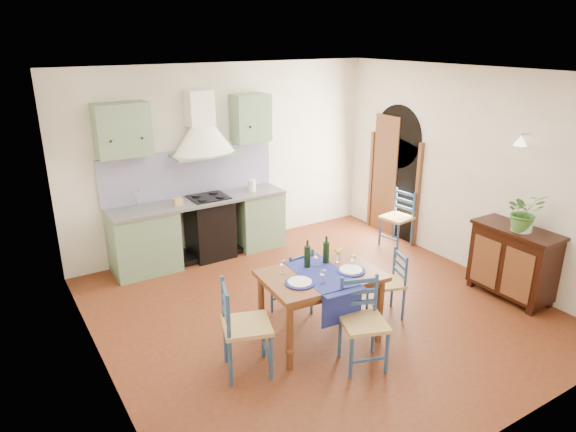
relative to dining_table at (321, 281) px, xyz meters
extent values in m
plane|color=#4D1D10|center=(0.35, 0.53, -0.70)|extent=(5.00, 5.00, 0.00)
cube|color=silver|center=(0.35, 3.03, 0.70)|extent=(5.00, 0.04, 2.80)
cube|color=slate|center=(-1.10, 2.72, -0.26)|extent=(0.90, 0.60, 0.88)
cube|color=slate|center=(0.70, 2.72, -0.26)|extent=(0.70, 0.60, 0.88)
cube|color=black|center=(-0.10, 2.72, -0.26)|extent=(0.60, 0.58, 0.88)
cube|color=gray|center=(-0.25, 2.72, 0.20)|extent=(2.60, 0.64, 0.04)
cube|color=silver|center=(-1.10, 2.72, 0.20)|extent=(0.45, 0.40, 0.03)
cylinder|color=silver|center=(-1.10, 2.90, 0.35)|extent=(0.02, 0.02, 0.26)
cube|color=black|center=(-0.10, 2.72, 0.23)|extent=(0.55, 0.48, 0.02)
cube|color=black|center=(-0.25, 2.77, -0.66)|extent=(2.60, 0.50, 0.08)
cube|color=#0E0A59|center=(-0.25, 2.99, 0.56)|extent=(2.65, 0.05, 0.68)
cube|color=slate|center=(-1.20, 2.85, 1.30)|extent=(0.70, 0.34, 0.70)
cube|color=slate|center=(0.70, 2.85, 1.30)|extent=(0.55, 0.34, 0.70)
cone|color=white|center=(-0.10, 2.78, 1.05)|extent=(0.96, 0.96, 0.40)
cube|color=white|center=(-0.10, 2.87, 1.50)|extent=(0.36, 0.30, 0.50)
cube|color=silver|center=(2.85, 0.53, 0.70)|extent=(0.04, 5.00, 2.80)
cube|color=black|center=(2.84, 1.93, 0.13)|extent=(0.03, 1.00, 1.65)
cylinder|color=black|center=(2.84, 1.93, 0.95)|extent=(0.03, 1.00, 1.00)
cube|color=brown|center=(2.81, 1.39, 0.13)|extent=(0.06, 0.06, 1.65)
cube|color=brown|center=(2.81, 2.47, 0.13)|extent=(0.06, 0.06, 1.65)
cube|color=brown|center=(2.82, 2.15, 0.28)|extent=(0.04, 0.55, 1.96)
cylinder|color=silver|center=(2.79, -0.29, 1.35)|extent=(0.15, 0.04, 0.04)
cone|color=#FFEDC6|center=(2.69, -0.29, 1.28)|extent=(0.16, 0.16, 0.12)
cube|color=silver|center=(-2.15, 0.53, 0.70)|extent=(0.04, 5.00, 2.80)
cube|color=white|center=(0.35, 0.53, 2.11)|extent=(5.00, 5.00, 0.01)
cube|color=brown|center=(0.00, 0.01, 0.06)|extent=(1.31, 0.93, 0.05)
cube|color=brown|center=(0.00, 0.01, 0.00)|extent=(1.17, 0.79, 0.08)
cylinder|color=brown|center=(-0.58, -0.29, -0.33)|extent=(0.07, 0.07, 0.74)
cylinder|color=brown|center=(-0.52, 0.39, -0.33)|extent=(0.07, 0.07, 0.74)
cylinder|color=brown|center=(0.51, -0.38, -0.33)|extent=(0.07, 0.07, 0.74)
cylinder|color=brown|center=(0.57, 0.30, -0.33)|extent=(0.07, 0.07, 0.74)
cube|color=navy|center=(-0.01, -0.05, 0.09)|extent=(0.54, 0.97, 0.01)
cube|color=navy|center=(-0.04, -0.42, -0.09)|extent=(0.47, 0.05, 0.38)
cylinder|color=navy|center=(-0.32, -0.07, 0.10)|extent=(0.31, 0.31, 0.01)
cylinder|color=white|center=(-0.32, -0.07, 0.11)|extent=(0.25, 0.25, 0.01)
cylinder|color=navy|center=(0.30, -0.12, 0.10)|extent=(0.31, 0.31, 0.01)
cylinder|color=white|center=(0.30, -0.12, 0.11)|extent=(0.25, 0.25, 0.01)
cylinder|color=black|center=(-0.04, 0.22, 0.25)|extent=(0.07, 0.07, 0.32)
cylinder|color=black|center=(0.20, 0.20, 0.25)|extent=(0.07, 0.07, 0.32)
cylinder|color=white|center=(0.32, 0.13, 0.15)|extent=(0.05, 0.05, 0.10)
sphere|color=yellow|center=(0.32, 0.13, 0.24)|extent=(0.10, 0.10, 0.10)
cylinder|color=navy|center=(-0.15, -0.73, -0.46)|extent=(0.04, 0.04, 0.47)
cylinder|color=navy|center=(-0.03, -0.39, -0.24)|extent=(0.04, 0.04, 0.92)
cylinder|color=navy|center=(0.19, -0.86, -0.46)|extent=(0.04, 0.04, 0.47)
cylinder|color=navy|center=(0.32, -0.51, -0.24)|extent=(0.04, 0.04, 0.92)
cube|color=tan|center=(0.08, -0.62, -0.21)|extent=(0.55, 0.55, 0.04)
cube|color=navy|center=(0.15, -0.45, -0.09)|extent=(0.37, 0.16, 0.05)
cube|color=navy|center=(0.15, -0.45, 0.04)|extent=(0.37, 0.16, 0.05)
cube|color=navy|center=(0.15, -0.45, 0.16)|extent=(0.37, 0.16, 0.05)
cube|color=navy|center=(0.02, -0.79, -0.52)|extent=(0.36, 0.15, 0.03)
cylinder|color=navy|center=(0.16, 0.82, -0.48)|extent=(0.03, 0.03, 0.43)
cylinder|color=navy|center=(0.22, 0.48, -0.28)|extent=(0.03, 0.03, 0.85)
cylinder|color=navy|center=(-0.17, 0.76, -0.48)|extent=(0.03, 0.03, 0.43)
cylinder|color=navy|center=(-0.12, 0.43, -0.28)|extent=(0.03, 0.03, 0.85)
cube|color=tan|center=(0.02, 0.62, -0.25)|extent=(0.45, 0.45, 0.04)
cube|color=navy|center=(0.05, 0.46, -0.13)|extent=(0.36, 0.08, 0.04)
cube|color=navy|center=(0.05, 0.46, -0.02)|extent=(0.36, 0.08, 0.04)
cube|color=navy|center=(0.05, 0.46, 0.09)|extent=(0.36, 0.08, 0.04)
cube|color=navy|center=(0.00, 0.79, -0.53)|extent=(0.34, 0.08, 0.02)
cylinder|color=navy|center=(-0.83, -0.34, -0.45)|extent=(0.04, 0.04, 0.50)
cylinder|color=navy|center=(-1.20, -0.22, -0.21)|extent=(0.04, 0.04, 0.98)
cylinder|color=navy|center=(-0.70, 0.03, -0.45)|extent=(0.04, 0.04, 0.50)
cylinder|color=navy|center=(-1.07, 0.16, -0.21)|extent=(0.04, 0.04, 0.98)
cube|color=tan|center=(-0.95, -0.09, -0.18)|extent=(0.58, 0.58, 0.04)
cube|color=navy|center=(-1.13, -0.03, -0.05)|extent=(0.16, 0.40, 0.05)
cube|color=navy|center=(-1.13, -0.03, 0.08)|extent=(0.16, 0.40, 0.05)
cube|color=navy|center=(-1.13, -0.03, 0.21)|extent=(0.16, 0.40, 0.05)
cube|color=navy|center=(-0.76, -0.15, -0.50)|extent=(0.15, 0.38, 0.03)
cylinder|color=navy|center=(0.85, 0.21, -0.49)|extent=(0.03, 0.03, 0.41)
cylinder|color=navy|center=(1.16, 0.11, -0.30)|extent=(0.03, 0.03, 0.80)
cylinder|color=navy|center=(0.75, -0.09, -0.49)|extent=(0.03, 0.03, 0.41)
cylinder|color=navy|center=(1.05, -0.20, -0.30)|extent=(0.03, 0.03, 0.80)
cube|color=tan|center=(0.95, 0.01, -0.28)|extent=(0.47, 0.47, 0.04)
cube|color=navy|center=(1.10, -0.04, -0.16)|extent=(0.13, 0.33, 0.04)
cube|color=navy|center=(1.10, -0.04, -0.06)|extent=(0.13, 0.33, 0.04)
cube|color=navy|center=(1.10, -0.04, 0.05)|extent=(0.13, 0.33, 0.04)
cube|color=navy|center=(0.80, 0.06, -0.54)|extent=(0.13, 0.31, 0.02)
cylinder|color=navy|center=(2.35, 1.68, -0.47)|extent=(0.04, 0.04, 0.45)
cylinder|color=navy|center=(2.70, 1.73, -0.26)|extent=(0.04, 0.04, 0.88)
cylinder|color=navy|center=(2.40, 1.33, -0.47)|extent=(0.04, 0.04, 0.45)
cylinder|color=navy|center=(2.75, 1.38, -0.26)|extent=(0.04, 0.04, 0.88)
cube|color=tan|center=(2.55, 1.53, -0.23)|extent=(0.47, 0.47, 0.04)
cube|color=navy|center=(2.73, 1.55, -0.11)|extent=(0.08, 0.37, 0.04)
cube|color=navy|center=(2.73, 1.55, 0.01)|extent=(0.08, 0.37, 0.04)
cube|color=navy|center=(2.73, 1.55, 0.12)|extent=(0.08, 0.37, 0.04)
cube|color=navy|center=(2.38, 1.50, -0.52)|extent=(0.08, 0.35, 0.02)
cube|color=black|center=(2.62, -0.49, -0.21)|extent=(0.45, 1.00, 0.82)
cube|color=black|center=(2.62, -0.49, 0.22)|extent=(0.50, 1.05, 0.04)
cube|color=brown|center=(2.39, -0.72, -0.25)|extent=(0.02, 0.38, 0.63)
cube|color=brown|center=(2.39, -0.26, -0.25)|extent=(0.02, 0.38, 0.63)
cube|color=black|center=(2.44, -0.93, -0.66)|extent=(0.08, 0.08, 0.08)
cube|color=black|center=(2.44, -0.05, -0.66)|extent=(0.08, 0.08, 0.08)
cube|color=black|center=(2.79, -0.93, -0.66)|extent=(0.08, 0.08, 0.08)
cube|color=black|center=(2.79, -0.05, -0.66)|extent=(0.08, 0.08, 0.08)
imported|color=#3D732D|center=(2.57, -0.56, 0.48)|extent=(0.55, 0.52, 0.48)
camera|label=1|loc=(-2.90, -3.98, 2.50)|focal=32.00mm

